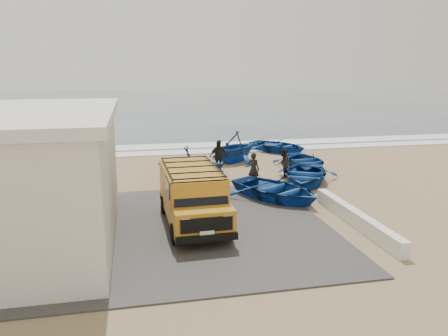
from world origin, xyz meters
TOP-DOWN VIEW (x-y plane):
  - ground at (0.00, 0.00)m, footprint 160.00×160.00m
  - slab at (-2.00, -2.00)m, footprint 12.00×10.00m
  - ocean at (0.00, 56.00)m, footprint 180.00×88.00m
  - surf_line at (0.00, 12.00)m, footprint 180.00×1.60m
  - surf_wash at (0.00, 14.50)m, footprint 180.00×2.20m
  - parapet at (5.00, -3.00)m, footprint 0.35×6.00m
  - van at (-0.73, -1.62)m, footprint 2.12×5.00m
  - boat_near_left at (3.17, 0.65)m, footprint 4.88×5.30m
  - boat_near_right at (5.45, 2.91)m, footprint 4.73×5.26m
  - boat_mid_left at (0.03, 4.66)m, footprint 3.94×3.62m
  - boat_mid_right at (6.70, 6.09)m, footprint 3.08×4.13m
  - boat_far_left at (3.16, 8.43)m, footprint 4.64×4.52m
  - boat_far_right at (6.79, 10.96)m, footprint 4.81×5.04m
  - fisherman_front at (2.86, 3.04)m, footprint 0.70×0.68m
  - fisherman_middle at (4.76, 4.20)m, footprint 0.90×0.94m
  - fisherman_back at (1.72, 5.99)m, footprint 1.13×0.71m

SIDE VIEW (x-z plane):
  - ground at x=0.00m, z-range 0.00..0.00m
  - ocean at x=0.00m, z-range 0.00..0.01m
  - surf_wash at x=0.00m, z-range 0.00..0.04m
  - slab at x=-2.00m, z-range 0.00..0.05m
  - surf_line at x=0.00m, z-range 0.00..0.06m
  - parapet at x=5.00m, z-range 0.00..0.55m
  - boat_mid_right at x=6.70m, z-range 0.00..0.82m
  - boat_far_right at x=6.79m, z-range 0.00..0.85m
  - boat_near_right at x=5.45m, z-range 0.00..0.90m
  - boat_near_left at x=3.17m, z-range 0.00..0.90m
  - fisherman_middle at x=4.76m, z-range 0.00..1.53m
  - fisherman_front at x=2.86m, z-range 0.00..1.62m
  - boat_mid_left at x=0.03m, z-range 0.00..1.74m
  - fisherman_back at x=1.72m, z-range 0.00..1.79m
  - boat_far_left at x=3.16m, z-range 0.00..1.86m
  - van at x=-0.73m, z-range 0.08..2.20m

